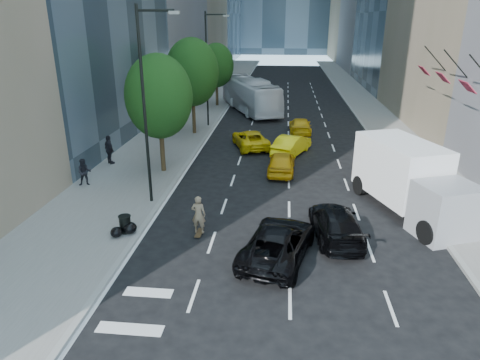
# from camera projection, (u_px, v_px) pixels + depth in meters

# --- Properties ---
(ground) EXTENTS (160.00, 160.00, 0.00)m
(ground) POSITION_uv_depth(u_px,v_px,m) (267.00, 245.00, 19.09)
(ground) COLOR black
(ground) RESTS_ON ground
(sidewalk_left) EXTENTS (6.00, 120.00, 0.15)m
(sidewalk_left) POSITION_uv_depth(u_px,v_px,m) (199.00, 109.00, 47.87)
(sidewalk_left) COLOR slate
(sidewalk_left) RESTS_ON ground
(sidewalk_right) EXTENTS (4.00, 120.00, 0.15)m
(sidewalk_right) POSITION_uv_depth(u_px,v_px,m) (372.00, 112.00, 46.03)
(sidewalk_right) COLOR slate
(sidewalk_right) RESTS_ON ground
(lamp_near) EXTENTS (2.13, 0.22, 10.00)m
(lamp_near) POSITION_uv_depth(u_px,v_px,m) (147.00, 97.00, 21.38)
(lamp_near) COLOR black
(lamp_near) RESTS_ON sidewalk_left
(lamp_far) EXTENTS (2.13, 0.22, 10.00)m
(lamp_far) POSITION_uv_depth(u_px,v_px,m) (209.00, 63.00, 38.14)
(lamp_far) COLOR black
(lamp_far) RESTS_ON sidewalk_left
(tree_near) EXTENTS (4.20, 4.20, 7.46)m
(tree_near) POSITION_uv_depth(u_px,v_px,m) (159.00, 97.00, 26.42)
(tree_near) COLOR #312513
(tree_near) RESTS_ON sidewalk_left
(tree_mid) EXTENTS (4.50, 4.50, 7.99)m
(tree_mid) POSITION_uv_depth(u_px,v_px,m) (192.00, 72.00, 35.61)
(tree_mid) COLOR #312513
(tree_mid) RESTS_ON sidewalk_left
(tree_far) EXTENTS (3.90, 3.90, 6.92)m
(tree_far) POSITION_uv_depth(u_px,v_px,m) (216.00, 65.00, 47.95)
(tree_far) COLOR #312513
(tree_far) RESTS_ON sidewalk_left
(traffic_signal) EXTENTS (2.48, 0.53, 5.20)m
(traffic_signal) POSITION_uv_depth(u_px,v_px,m) (232.00, 62.00, 55.46)
(traffic_signal) COLOR black
(traffic_signal) RESTS_ON sidewalk_left
(facade_flags) EXTENTS (1.85, 13.30, 2.05)m
(facade_flags) POSITION_uv_depth(u_px,v_px,m) (457.00, 79.00, 25.20)
(facade_flags) COLOR black
(facade_flags) RESTS_ON ground
(skateboarder) EXTENTS (0.68, 0.45, 1.83)m
(skateboarder) POSITION_uv_depth(u_px,v_px,m) (199.00, 217.00, 19.68)
(skateboarder) COLOR #806A50
(skateboarder) RESTS_ON ground
(black_sedan_lincoln) EXTENTS (3.60, 5.63, 1.45)m
(black_sedan_lincoln) POSITION_uv_depth(u_px,v_px,m) (278.00, 242.00, 17.86)
(black_sedan_lincoln) COLOR black
(black_sedan_lincoln) RESTS_ON ground
(black_sedan_mercedes) EXTENTS (2.44, 5.08, 1.43)m
(black_sedan_mercedes) POSITION_uv_depth(u_px,v_px,m) (336.00, 223.00, 19.53)
(black_sedan_mercedes) COLOR black
(black_sedan_mercedes) RESTS_ON ground
(taxi_a) EXTENTS (1.85, 4.26, 1.43)m
(taxi_a) POSITION_uv_depth(u_px,v_px,m) (282.00, 162.00, 27.87)
(taxi_a) COLOR #D69A0B
(taxi_a) RESTS_ON ground
(taxi_b) EXTENTS (3.14, 4.72, 1.47)m
(taxi_b) POSITION_uv_depth(u_px,v_px,m) (292.00, 145.00, 31.75)
(taxi_b) COLOR yellow
(taxi_b) RESTS_ON ground
(taxi_c) EXTENTS (3.61, 5.33, 1.36)m
(taxi_c) POSITION_uv_depth(u_px,v_px,m) (250.00, 139.00, 33.45)
(taxi_c) COLOR yellow
(taxi_c) RESTS_ON ground
(taxi_d) EXTENTS (1.92, 4.55, 1.31)m
(taxi_d) POSITION_uv_depth(u_px,v_px,m) (300.00, 126.00, 37.75)
(taxi_d) COLOR #E5B20C
(taxi_d) RESTS_ON ground
(city_bus) EXTENTS (7.56, 12.84, 3.53)m
(city_bus) POSITION_uv_depth(u_px,v_px,m) (250.00, 95.00, 46.58)
(city_bus) COLOR white
(city_bus) RESTS_ON ground
(box_truck) EXTENTS (5.03, 7.85, 3.54)m
(box_truck) POSITION_uv_depth(u_px,v_px,m) (410.00, 179.00, 21.79)
(box_truck) COLOR white
(box_truck) RESTS_ON ground
(pedestrian_a) EXTENTS (0.95, 0.84, 1.64)m
(pedestrian_a) POSITION_uv_depth(u_px,v_px,m) (84.00, 172.00, 25.30)
(pedestrian_a) COLOR black
(pedestrian_a) RESTS_ON sidewalk_left
(pedestrian_b) EXTENTS (1.18, 1.14, 1.98)m
(pedestrian_b) POSITION_uv_depth(u_px,v_px,m) (109.00, 150.00, 29.07)
(pedestrian_b) COLOR black
(pedestrian_b) RESTS_ON sidewalk_left
(trash_can) EXTENTS (0.53, 0.53, 0.79)m
(trash_can) POSITION_uv_depth(u_px,v_px,m) (125.00, 224.00, 19.80)
(trash_can) COLOR black
(trash_can) RESTS_ON sidewalk_left
(garbage_bags) EXTENTS (1.08, 1.04, 0.53)m
(garbage_bags) POSITION_uv_depth(u_px,v_px,m) (125.00, 230.00, 19.62)
(garbage_bags) COLOR black
(garbage_bags) RESTS_ON sidewalk_left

